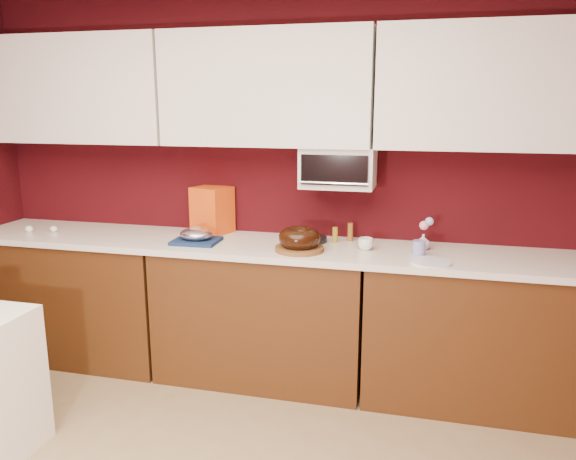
% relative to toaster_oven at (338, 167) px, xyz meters
% --- Properties ---
extents(wall_back, '(4.00, 0.02, 2.50)m').
position_rel_toaster_oven_xyz_m(wall_back, '(-0.45, 0.15, -0.12)').
color(wall_back, '#3A070B').
rests_on(wall_back, floor).
extents(base_cabinet_left, '(1.31, 0.58, 0.86)m').
position_rel_toaster_oven_xyz_m(base_cabinet_left, '(-1.78, -0.17, -0.95)').
color(base_cabinet_left, '#49270E').
rests_on(base_cabinet_left, floor).
extents(base_cabinet_center, '(1.31, 0.58, 0.86)m').
position_rel_toaster_oven_xyz_m(base_cabinet_center, '(-0.45, -0.17, -0.95)').
color(base_cabinet_center, '#49270E').
rests_on(base_cabinet_center, floor).
extents(base_cabinet_right, '(1.31, 0.58, 0.86)m').
position_rel_toaster_oven_xyz_m(base_cabinet_right, '(0.88, -0.17, -0.95)').
color(base_cabinet_right, '#49270E').
rests_on(base_cabinet_right, floor).
extents(countertop, '(4.00, 0.62, 0.04)m').
position_rel_toaster_oven_xyz_m(countertop, '(-0.45, -0.17, -0.49)').
color(countertop, white).
rests_on(countertop, base_cabinet_center).
extents(upper_cabinet_left, '(1.31, 0.33, 0.70)m').
position_rel_toaster_oven_xyz_m(upper_cabinet_left, '(-1.78, -0.02, 0.48)').
color(upper_cabinet_left, white).
rests_on(upper_cabinet_left, wall_back).
extents(upper_cabinet_center, '(1.31, 0.33, 0.70)m').
position_rel_toaster_oven_xyz_m(upper_cabinet_center, '(-0.45, -0.02, 0.48)').
color(upper_cabinet_center, white).
rests_on(upper_cabinet_center, wall_back).
extents(upper_cabinet_right, '(1.31, 0.33, 0.70)m').
position_rel_toaster_oven_xyz_m(upper_cabinet_right, '(0.88, -0.02, 0.48)').
color(upper_cabinet_right, white).
rests_on(upper_cabinet_right, wall_back).
extents(toaster_oven, '(0.45, 0.30, 0.25)m').
position_rel_toaster_oven_xyz_m(toaster_oven, '(0.00, 0.00, 0.00)').
color(toaster_oven, white).
rests_on(toaster_oven, upper_cabinet_center).
extents(toaster_oven_door, '(0.40, 0.02, 0.18)m').
position_rel_toaster_oven_xyz_m(toaster_oven_door, '(0.00, -0.16, 0.00)').
color(toaster_oven_door, black).
rests_on(toaster_oven_door, toaster_oven).
extents(toaster_oven_handle, '(0.42, 0.02, 0.02)m').
position_rel_toaster_oven_xyz_m(toaster_oven_handle, '(0.00, -0.18, -0.07)').
color(toaster_oven_handle, silver).
rests_on(toaster_oven_handle, toaster_oven).
extents(cake_base, '(0.31, 0.31, 0.03)m').
position_rel_toaster_oven_xyz_m(cake_base, '(-0.18, -0.28, -0.46)').
color(cake_base, brown).
rests_on(cake_base, countertop).
extents(bundt_cake, '(0.25, 0.25, 0.10)m').
position_rel_toaster_oven_xyz_m(bundt_cake, '(-0.18, -0.28, -0.39)').
color(bundt_cake, black).
rests_on(bundt_cake, cake_base).
extents(navy_towel, '(0.29, 0.25, 0.02)m').
position_rel_toaster_oven_xyz_m(navy_towel, '(-0.86, -0.24, -0.46)').
color(navy_towel, navy).
rests_on(navy_towel, countertop).
extents(foil_ham_nest, '(0.22, 0.19, 0.08)m').
position_rel_toaster_oven_xyz_m(foil_ham_nest, '(-0.86, -0.24, -0.42)').
color(foil_ham_nest, white).
rests_on(foil_ham_nest, navy_towel).
extents(roasted_ham, '(0.09, 0.08, 0.06)m').
position_rel_toaster_oven_xyz_m(roasted_ham, '(-0.86, -0.24, -0.40)').
color(roasted_ham, '#A45C4B').
rests_on(roasted_ham, foil_ham_nest).
extents(pandoro_box, '(0.28, 0.27, 0.31)m').
position_rel_toaster_oven_xyz_m(pandoro_box, '(-0.87, 0.05, -0.32)').
color(pandoro_box, red).
rests_on(pandoro_box, countertop).
extents(dark_pan, '(0.23, 0.23, 0.03)m').
position_rel_toaster_oven_xyz_m(dark_pan, '(-0.15, -0.04, -0.46)').
color(dark_pan, black).
rests_on(dark_pan, countertop).
extents(coffee_mug, '(0.09, 0.09, 0.09)m').
position_rel_toaster_oven_xyz_m(coffee_mug, '(0.20, -0.16, -0.43)').
color(coffee_mug, white).
rests_on(coffee_mug, countertop).
extents(blue_jar, '(0.10, 0.10, 0.09)m').
position_rel_toaster_oven_xyz_m(blue_jar, '(0.51, -0.22, -0.43)').
color(blue_jar, navy).
rests_on(blue_jar, countertop).
extents(flower_vase, '(0.09, 0.09, 0.11)m').
position_rel_toaster_oven_xyz_m(flower_vase, '(0.53, -0.06, -0.42)').
color(flower_vase, silver).
rests_on(flower_vase, countertop).
extents(flower_pink, '(0.06, 0.06, 0.06)m').
position_rel_toaster_oven_xyz_m(flower_pink, '(0.53, -0.06, -0.33)').
color(flower_pink, pink).
rests_on(flower_pink, flower_vase).
extents(flower_blue, '(0.05, 0.05, 0.05)m').
position_rel_toaster_oven_xyz_m(flower_blue, '(0.56, -0.04, -0.30)').
color(flower_blue, '#9AC4F6').
rests_on(flower_blue, flower_vase).
extents(china_plate, '(0.24, 0.24, 0.01)m').
position_rel_toaster_oven_xyz_m(china_plate, '(0.58, -0.37, -0.47)').
color(china_plate, white).
rests_on(china_plate, countertop).
extents(amber_bottle, '(0.04, 0.04, 0.10)m').
position_rel_toaster_oven_xyz_m(amber_bottle, '(-0.01, -0.02, -0.43)').
color(amber_bottle, olive).
rests_on(amber_bottle, countertop).
extents(egg_left, '(0.06, 0.06, 0.04)m').
position_rel_toaster_oven_xyz_m(egg_left, '(-2.09, -0.24, -0.45)').
color(egg_left, white).
rests_on(egg_left, countertop).
extents(egg_right, '(0.06, 0.04, 0.04)m').
position_rel_toaster_oven_xyz_m(egg_right, '(-1.93, -0.20, -0.45)').
color(egg_right, white).
rests_on(egg_right, countertop).
extents(amber_bottle_tall, '(0.04, 0.04, 0.12)m').
position_rel_toaster_oven_xyz_m(amber_bottle_tall, '(0.08, 0.04, -0.42)').
color(amber_bottle_tall, brown).
rests_on(amber_bottle_tall, countertop).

